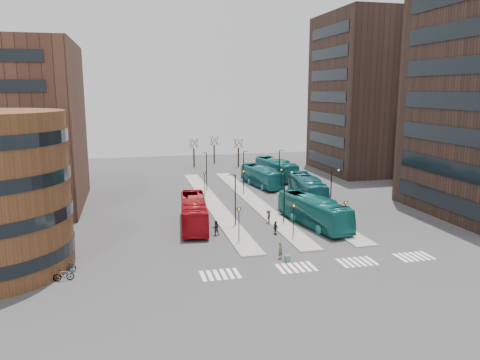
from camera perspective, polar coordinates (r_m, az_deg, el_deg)
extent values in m
plane|color=#323235|center=(40.10, 10.28, -12.36)|extent=(160.00, 160.00, 0.00)
cube|color=gray|center=(66.43, -3.42, -2.75)|extent=(2.50, 45.00, 0.15)
cube|color=gray|center=(67.71, 1.58, -2.47)|extent=(2.50, 45.00, 0.15)
cube|color=gray|center=(69.49, 6.37, -2.19)|extent=(2.50, 45.00, 0.15)
cube|color=navy|center=(44.37, 5.79, -9.48)|extent=(0.60, 0.54, 0.61)
imported|color=#9C0C14|center=(55.02, -5.67, -3.93)|extent=(4.15, 12.39, 3.38)
imported|color=#136260|center=(55.74, 8.96, -3.76)|extent=(4.99, 12.82, 3.48)
imported|color=#15646B|center=(77.63, 2.66, 0.43)|extent=(4.41, 12.08, 3.29)
imported|color=#135661|center=(68.15, 8.19, -1.05)|extent=(4.55, 12.88, 3.51)
imported|color=#146265|center=(84.42, 4.43, 1.35)|extent=(4.49, 13.07, 3.57)
imported|color=brown|center=(44.85, 4.96, -8.55)|extent=(0.72, 0.66, 1.64)
imported|color=black|center=(51.68, -2.99, -5.86)|extent=(0.82, 0.64, 1.67)
imported|color=black|center=(52.10, 4.36, -5.83)|extent=(0.64, 0.96, 1.51)
imported|color=black|center=(56.38, 3.48, -4.49)|extent=(1.09, 1.16, 1.57)
imported|color=gray|center=(44.09, -20.45, -10.11)|extent=(1.71, 0.94, 0.85)
imported|color=gray|center=(42.54, -20.71, -10.80)|extent=(1.70, 0.57, 1.01)
imported|color=gray|center=(44.74, -20.35, -9.75)|extent=(1.87, 1.28, 0.93)
cube|color=silver|center=(41.13, -4.53, -11.60)|extent=(0.35, 2.40, 0.01)
cube|color=silver|center=(41.22, -3.69, -11.53)|extent=(0.35, 2.40, 0.01)
cube|color=silver|center=(41.32, -2.86, -11.47)|extent=(0.35, 2.40, 0.01)
cube|color=silver|center=(41.42, -2.03, -11.40)|extent=(0.35, 2.40, 0.01)
cube|color=silver|center=(41.54, -1.20, -11.33)|extent=(0.35, 2.40, 0.01)
cube|color=silver|center=(41.66, -0.38, -11.26)|extent=(0.35, 2.40, 0.01)
cube|color=silver|center=(42.69, 4.95, -10.74)|extent=(0.35, 2.40, 0.01)
cube|color=silver|center=(42.87, 5.72, -10.66)|extent=(0.35, 2.40, 0.01)
cube|color=silver|center=(43.06, 6.49, -10.58)|extent=(0.35, 2.40, 0.01)
cube|color=silver|center=(43.26, 7.25, -10.49)|extent=(0.35, 2.40, 0.01)
cube|color=silver|center=(43.47, 8.00, -10.40)|extent=(0.35, 2.40, 0.01)
cube|color=silver|center=(43.68, 8.75, -10.32)|extent=(0.35, 2.40, 0.01)
cube|color=silver|center=(44.86, 12.35, -9.87)|extent=(0.35, 2.40, 0.01)
cube|color=silver|center=(45.11, 13.04, -9.78)|extent=(0.35, 2.40, 0.01)
cube|color=silver|center=(45.37, 13.73, -9.69)|extent=(0.35, 2.40, 0.01)
cube|color=silver|center=(45.64, 14.41, -9.60)|extent=(0.35, 2.40, 0.01)
cube|color=silver|center=(45.91, 15.08, -9.51)|extent=(0.35, 2.40, 0.01)
cube|color=silver|center=(46.19, 15.74, -9.41)|extent=(0.35, 2.40, 0.01)
cube|color=silver|center=(47.69, 18.93, -8.96)|extent=(0.35, 2.40, 0.01)
cube|color=silver|center=(48.00, 19.54, -8.86)|extent=(0.35, 2.40, 0.01)
cube|color=silver|center=(48.32, 20.15, -8.77)|extent=(0.35, 2.40, 0.01)
cube|color=silver|center=(48.65, 20.74, -8.68)|extent=(0.35, 2.40, 0.01)
cube|color=silver|center=(48.98, 21.33, -8.59)|extent=(0.35, 2.40, 0.01)
cube|color=silver|center=(49.31, 21.91, -8.50)|extent=(0.35, 2.40, 0.01)
cube|color=black|center=(63.40, 22.79, -2.01)|extent=(0.12, 16.00, 2.00)
cube|color=black|center=(62.69, 23.06, 1.56)|extent=(0.12, 16.00, 2.00)
cube|color=black|center=(62.23, 23.33, 5.20)|extent=(0.12, 16.00, 2.00)
cube|color=black|center=(62.02, 23.61, 8.87)|extent=(0.12, 16.00, 2.00)
cube|color=black|center=(62.07, 23.90, 12.55)|extent=(0.12, 16.00, 2.00)
cube|color=black|center=(62.38, 24.19, 16.22)|extent=(0.12, 16.00, 2.00)
cube|color=#31221B|center=(96.04, 16.16, 10.04)|extent=(20.00, 20.00, 30.00)
cube|color=black|center=(92.45, 10.32, 2.49)|extent=(0.12, 16.00, 2.00)
cube|color=black|center=(91.96, 10.40, 4.96)|extent=(0.12, 16.00, 2.00)
cube|color=black|center=(91.65, 10.49, 7.44)|extent=(0.12, 16.00, 2.00)
cube|color=black|center=(91.51, 10.57, 9.94)|extent=(0.12, 16.00, 2.00)
cube|color=black|center=(91.54, 10.66, 12.45)|extent=(0.12, 16.00, 2.00)
cube|color=black|center=(91.75, 10.75, 14.94)|extent=(0.12, 16.00, 2.00)
cube|color=black|center=(92.13, 10.84, 17.42)|extent=(0.12, 16.00, 2.00)
cylinder|color=black|center=(48.85, -0.13, -5.54)|extent=(0.10, 0.10, 3.50)
cube|color=black|center=(48.38, -0.13, -3.55)|extent=(0.45, 0.10, 0.30)
cube|color=yellow|center=(48.33, -0.12, -3.57)|extent=(0.20, 0.02, 0.20)
cylinder|color=black|center=(69.82, -4.35, -0.56)|extent=(0.10, 0.10, 3.50)
cube|color=black|center=(69.50, -4.37, 0.86)|extent=(0.45, 0.10, 0.30)
cube|color=yellow|center=(69.44, -4.36, 0.85)|extent=(0.20, 0.02, 0.20)
cylinder|color=black|center=(50.53, 6.52, -5.05)|extent=(0.10, 0.10, 3.50)
cube|color=black|center=(50.08, 6.57, -3.12)|extent=(0.45, 0.10, 0.30)
cube|color=yellow|center=(50.03, 6.59, -3.14)|extent=(0.20, 0.02, 0.20)
cylinder|color=black|center=(71.01, 0.43, -0.33)|extent=(0.10, 0.10, 3.50)
cube|color=black|center=(70.69, 0.44, 1.06)|extent=(0.45, 0.10, 0.30)
cube|color=yellow|center=(70.63, 0.45, 1.05)|extent=(0.20, 0.02, 0.20)
cylinder|color=black|center=(52.84, 12.67, -4.54)|extent=(0.10, 0.10, 3.50)
cube|color=black|center=(52.41, 12.75, -2.69)|extent=(0.45, 0.10, 0.30)
cube|color=yellow|center=(52.36, 12.77, -2.71)|extent=(0.20, 0.02, 0.20)
cylinder|color=black|center=(72.67, 5.03, -0.11)|extent=(0.10, 0.10, 3.50)
cube|color=black|center=(72.36, 5.05, 1.25)|extent=(0.45, 0.10, 0.30)
cube|color=yellow|center=(72.30, 5.07, 1.24)|extent=(0.20, 0.02, 0.20)
cylinder|color=black|center=(54.40, -0.58, -2.47)|extent=(0.14, 0.14, 6.00)
cylinder|color=black|center=(53.68, -1.06, 0.62)|extent=(0.90, 0.08, 0.08)
sphere|color=silver|center=(53.59, -1.53, 0.60)|extent=(0.24, 0.24, 0.24)
cylinder|color=black|center=(73.63, -4.10, 1.03)|extent=(0.14, 0.14, 6.00)
cylinder|color=black|center=(73.11, -4.48, 3.34)|extent=(0.90, 0.08, 0.08)
sphere|color=silver|center=(73.04, -4.83, 3.32)|extent=(0.24, 0.24, 0.24)
cylinder|color=black|center=(56.02, 5.41, -2.12)|extent=(0.14, 0.14, 6.00)
cylinder|color=black|center=(55.57, 5.90, 0.92)|extent=(0.90, 0.08, 0.08)
sphere|color=silver|center=(55.72, 6.34, 0.94)|extent=(0.24, 0.24, 0.24)
cylinder|color=black|center=(74.84, 0.44, 1.22)|extent=(0.14, 0.14, 6.00)
cylinder|color=black|center=(74.50, 0.77, 3.51)|extent=(0.90, 0.08, 0.08)
sphere|color=silver|center=(74.61, 1.11, 3.52)|extent=(0.24, 0.24, 0.24)
cylinder|color=black|center=(58.22, 11.01, -1.78)|extent=(0.14, 0.14, 6.00)
cylinder|color=black|center=(57.83, 11.52, 1.15)|extent=(0.90, 0.08, 0.08)
sphere|color=silver|center=(58.02, 11.92, 1.16)|extent=(0.24, 0.24, 0.24)
cylinder|color=black|center=(76.50, 4.80, 1.39)|extent=(0.14, 0.14, 6.00)
cylinder|color=black|center=(76.20, 5.16, 3.63)|extent=(0.90, 0.08, 0.08)
sphere|color=silver|center=(76.35, 5.48, 3.64)|extent=(0.24, 0.24, 0.24)
cylinder|color=black|center=(97.46, -5.63, 2.74)|extent=(0.30, 0.30, 4.00)
cylinder|color=black|center=(97.19, -5.25, 4.45)|extent=(0.10, 1.56, 1.95)
cylinder|color=black|center=(97.78, -5.59, 4.48)|extent=(1.48, 0.59, 1.97)
cylinder|color=black|center=(97.42, -6.03, 4.45)|extent=(0.90, 1.31, 1.99)
cylinder|color=black|center=(96.61, -5.96, 4.40)|extent=(0.89, 1.31, 1.99)
cylinder|color=black|center=(96.47, -5.48, 4.40)|extent=(1.48, 0.58, 1.97)
cylinder|color=black|center=(102.16, -3.17, 3.15)|extent=(0.30, 0.30, 4.00)
cylinder|color=black|center=(101.94, -2.80, 4.78)|extent=(0.10, 1.56, 1.95)
cylinder|color=black|center=(102.50, -3.13, 4.81)|extent=(1.48, 0.59, 1.97)
cylinder|color=black|center=(102.12, -3.54, 4.78)|extent=(0.90, 1.31, 1.99)
cylinder|color=black|center=(101.31, -3.46, 4.74)|extent=(0.89, 1.31, 1.99)
cylinder|color=black|center=(101.20, -3.00, 4.73)|extent=(1.48, 0.58, 1.97)
cylinder|color=black|center=(97.16, -0.20, 2.77)|extent=(0.30, 0.30, 4.00)
cylinder|color=black|center=(96.96, 0.20, 4.48)|extent=(0.10, 1.56, 1.95)
cylinder|color=black|center=(97.49, -0.17, 4.51)|extent=(1.48, 0.59, 1.97)
cylinder|color=black|center=(97.07, -0.58, 4.49)|extent=(0.90, 1.31, 1.99)
cylinder|color=black|center=(96.27, -0.47, 4.43)|extent=(0.89, 1.31, 1.99)
cylinder|color=black|center=(96.20, 0.02, 4.43)|extent=(1.48, 0.58, 1.97)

